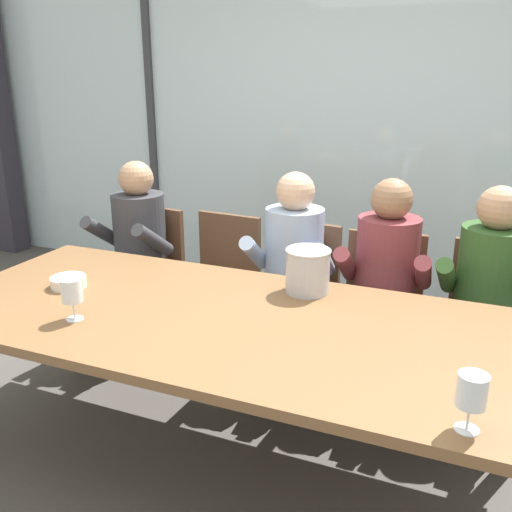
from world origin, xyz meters
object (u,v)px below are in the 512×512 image
at_px(person_pale_blue_shirt, 290,268).
at_px(ice_bucket_primary, 308,270).
at_px(person_charcoal_jacket, 133,246).
at_px(person_olive_shirt, 487,294).
at_px(chair_center, 298,287).
at_px(chair_near_curtain, 148,265).
at_px(chair_near_window_right, 489,316).
at_px(dining_table, 224,329).
at_px(chair_left_of_center, 221,276).
at_px(wine_glass_by_left_taster, 472,393).
at_px(tasting_bowl, 68,282).
at_px(wine_glass_near_bucket, 72,292).
at_px(chair_right_of_center, 382,302).
at_px(person_maroon_top, 384,280).

xyz_separation_m(person_pale_blue_shirt, ice_bucket_primary, (0.23, -0.43, 0.16)).
distance_m(person_charcoal_jacket, person_olive_shirt, 2.01).
distance_m(person_pale_blue_shirt, person_olive_shirt, 1.00).
height_order(chair_center, person_charcoal_jacket, person_charcoal_jacket).
distance_m(chair_near_curtain, chair_near_window_right, 2.04).
height_order(person_pale_blue_shirt, person_olive_shirt, same).
bearing_deg(dining_table, chair_near_window_right, 43.05).
relative_size(person_charcoal_jacket, ice_bucket_primary, 5.73).
distance_m(chair_left_of_center, person_charcoal_jacket, 0.57).
relative_size(chair_center, wine_glass_by_left_taster, 4.97).
bearing_deg(chair_near_window_right, chair_center, -178.40).
relative_size(person_olive_shirt, tasting_bowl, 7.30).
bearing_deg(tasting_bowl, chair_near_curtain, 102.30).
relative_size(chair_center, person_olive_shirt, 0.73).
xyz_separation_m(chair_near_curtain, wine_glass_near_bucket, (0.47, -1.23, 0.35)).
relative_size(chair_left_of_center, chair_right_of_center, 1.00).
distance_m(chair_near_curtain, ice_bucket_primary, 1.42).
bearing_deg(wine_glass_near_bucket, person_charcoal_jacket, 113.47).
relative_size(person_pale_blue_shirt, person_olive_shirt, 1.00).
distance_m(chair_right_of_center, wine_glass_near_bucket, 1.62).
xyz_separation_m(person_maroon_top, wine_glass_by_left_taster, (0.44, -1.25, 0.18)).
distance_m(chair_near_curtain, person_olive_shirt, 2.03).
bearing_deg(tasting_bowl, wine_glass_near_bucket, -46.18).
bearing_deg(wine_glass_near_bucket, tasting_bowl, 133.82).
bearing_deg(person_maroon_top, wine_glass_near_bucket, -136.34).
bearing_deg(person_olive_shirt, chair_near_window_right, 83.91).
bearing_deg(person_maroon_top, chair_near_curtain, 172.13).
bearing_deg(chair_near_curtain, chair_near_window_right, 8.33).
xyz_separation_m(person_pale_blue_shirt, person_maroon_top, (0.50, -0.00, 0.00)).
relative_size(person_charcoal_jacket, person_pale_blue_shirt, 1.00).
height_order(person_olive_shirt, wine_glass_near_bucket, person_olive_shirt).
xyz_separation_m(chair_near_window_right, person_pale_blue_shirt, (-1.02, -0.15, 0.17)).
bearing_deg(wine_glass_near_bucket, person_pale_blue_shirt, 63.00).
bearing_deg(person_olive_shirt, wine_glass_near_bucket, -141.43).
height_order(tasting_bowl, wine_glass_by_left_taster, wine_glass_by_left_taster).
distance_m(chair_near_window_right, wine_glass_by_left_taster, 1.44).
relative_size(person_charcoal_jacket, wine_glass_by_left_taster, 6.81).
distance_m(chair_near_window_right, person_charcoal_jacket, 2.05).
bearing_deg(wine_glass_near_bucket, dining_table, 26.08).
distance_m(person_maroon_top, wine_glass_by_left_taster, 1.33).
bearing_deg(person_pale_blue_shirt, person_olive_shirt, -3.99).
xyz_separation_m(chair_left_of_center, chair_center, (0.49, 0.00, 0.00)).
xyz_separation_m(person_charcoal_jacket, wine_glass_near_bucket, (0.47, -1.08, 0.18)).
relative_size(chair_near_window_right, tasting_bowl, 5.33).
height_order(chair_near_curtain, wine_glass_by_left_taster, wine_glass_by_left_taster).
distance_m(chair_right_of_center, wine_glass_by_left_taster, 1.48).
bearing_deg(chair_right_of_center, person_pale_blue_shirt, -170.46).
bearing_deg(dining_table, person_olive_shirt, 38.98).
relative_size(person_olive_shirt, wine_glass_near_bucket, 6.81).
xyz_separation_m(wine_glass_by_left_taster, wine_glass_near_bucket, (-1.49, 0.17, 0.00)).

